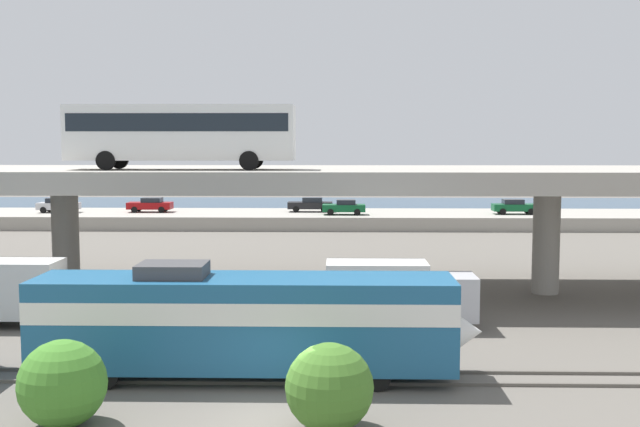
{
  "coord_description": "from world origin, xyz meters",
  "views": [
    {
      "loc": [
        1.84,
        -22.58,
        8.41
      ],
      "look_at": [
        0.85,
        21.77,
        4.32
      ],
      "focal_mm": 42.69,
      "sensor_mm": 36.0,
      "label": 1
    }
  ],
  "objects_px": {
    "service_truck_east": "(396,292)",
    "parked_car_2": "(344,207)",
    "parked_car_4": "(58,205)",
    "transit_bus_on_overpass": "(181,131)",
    "train_locomotive": "(265,319)",
    "service_truck_west": "(29,291)",
    "parked_car_1": "(311,204)",
    "parked_car_0": "(150,205)",
    "parked_car_3": "(515,206)"
  },
  "relations": [
    {
      "from": "service_truck_east",
      "to": "parked_car_2",
      "type": "distance_m",
      "value": 41.14
    },
    {
      "from": "train_locomotive",
      "to": "service_truck_east",
      "type": "distance_m",
      "value": 9.38
    },
    {
      "from": "train_locomotive",
      "to": "service_truck_west",
      "type": "distance_m",
      "value": 14.03
    },
    {
      "from": "parked_car_2",
      "to": "parked_car_4",
      "type": "xyz_separation_m",
      "value": [
        -29.38,
        1.75,
        -0.0
      ]
    },
    {
      "from": "service_truck_east",
      "to": "parked_car_2",
      "type": "bearing_deg",
      "value": 92.75
    },
    {
      "from": "parked_car_1",
      "to": "transit_bus_on_overpass",
      "type": "bearing_deg",
      "value": 81.73
    },
    {
      "from": "parked_car_2",
      "to": "parked_car_4",
      "type": "relative_size",
      "value": 1.03
    },
    {
      "from": "parked_car_1",
      "to": "parked_car_3",
      "type": "bearing_deg",
      "value": 173.9
    },
    {
      "from": "service_truck_east",
      "to": "parked_car_1",
      "type": "height_order",
      "value": "service_truck_east"
    },
    {
      "from": "train_locomotive",
      "to": "parked_car_3",
      "type": "height_order",
      "value": "train_locomotive"
    },
    {
      "from": "parked_car_4",
      "to": "transit_bus_on_overpass",
      "type": "bearing_deg",
      "value": -61.02
    },
    {
      "from": "service_truck_east",
      "to": "train_locomotive",
      "type": "bearing_deg",
      "value": -124.19
    },
    {
      "from": "service_truck_west",
      "to": "parked_car_2",
      "type": "height_order",
      "value": "service_truck_west"
    },
    {
      "from": "parked_car_1",
      "to": "service_truck_west",
      "type": "bearing_deg",
      "value": 75.41
    },
    {
      "from": "parked_car_1",
      "to": "parked_car_3",
      "type": "height_order",
      "value": "same"
    },
    {
      "from": "parked_car_3",
      "to": "parked_car_4",
      "type": "distance_m",
      "value": 46.5
    },
    {
      "from": "train_locomotive",
      "to": "parked_car_2",
      "type": "xyz_separation_m",
      "value": [
        3.29,
        48.83,
        -0.07
      ]
    },
    {
      "from": "transit_bus_on_overpass",
      "to": "parked_car_0",
      "type": "distance_m",
      "value": 39.64
    },
    {
      "from": "transit_bus_on_overpass",
      "to": "parked_car_0",
      "type": "xyz_separation_m",
      "value": [
        -11.0,
        37.44,
        -6.97
      ]
    },
    {
      "from": "parked_car_0",
      "to": "parked_car_2",
      "type": "height_order",
      "value": "same"
    },
    {
      "from": "parked_car_0",
      "to": "parked_car_1",
      "type": "relative_size",
      "value": 0.97
    },
    {
      "from": "train_locomotive",
      "to": "parked_car_0",
      "type": "distance_m",
      "value": 53.9
    },
    {
      "from": "transit_bus_on_overpass",
      "to": "parked_car_2",
      "type": "xyz_separation_m",
      "value": [
        9.01,
        35.03,
        -6.97
      ]
    },
    {
      "from": "service_truck_west",
      "to": "parked_car_0",
      "type": "distance_m",
      "value": 43.79
    },
    {
      "from": "parked_car_0",
      "to": "service_truck_east",
      "type": "bearing_deg",
      "value": 116.81
    },
    {
      "from": "train_locomotive",
      "to": "parked_car_2",
      "type": "bearing_deg",
      "value": 86.15
    },
    {
      "from": "parked_car_0",
      "to": "parked_car_3",
      "type": "distance_m",
      "value": 37.15
    },
    {
      "from": "service_truck_west",
      "to": "parked_car_0",
      "type": "bearing_deg",
      "value": 96.61
    },
    {
      "from": "transit_bus_on_overpass",
      "to": "parked_car_4",
      "type": "bearing_deg",
      "value": -61.02
    },
    {
      "from": "train_locomotive",
      "to": "transit_bus_on_overpass",
      "type": "xyz_separation_m",
      "value": [
        -5.72,
        13.8,
        6.9
      ]
    },
    {
      "from": "service_truck_west",
      "to": "parked_car_2",
      "type": "xyz_separation_m",
      "value": [
        14.97,
        41.09,
        0.49
      ]
    },
    {
      "from": "service_truck_west",
      "to": "parked_car_4",
      "type": "height_order",
      "value": "service_truck_west"
    },
    {
      "from": "service_truck_west",
      "to": "parked_car_1",
      "type": "bearing_deg",
      "value": 75.41
    },
    {
      "from": "parked_car_0",
      "to": "parked_car_2",
      "type": "xyz_separation_m",
      "value": [
        20.01,
        -2.4,
        -0.0
      ]
    },
    {
      "from": "train_locomotive",
      "to": "service_truck_east",
      "type": "height_order",
      "value": "train_locomotive"
    },
    {
      "from": "service_truck_west",
      "to": "parked_car_4",
      "type": "bearing_deg",
      "value": 108.59
    },
    {
      "from": "transit_bus_on_overpass",
      "to": "train_locomotive",
      "type": "bearing_deg",
      "value": 112.52
    },
    {
      "from": "parked_car_1",
      "to": "parked_car_4",
      "type": "height_order",
      "value": "same"
    },
    {
      "from": "train_locomotive",
      "to": "service_truck_east",
      "type": "bearing_deg",
      "value": 55.81
    },
    {
      "from": "service_truck_east",
      "to": "parked_car_3",
      "type": "distance_m",
      "value": 44.68
    },
    {
      "from": "transit_bus_on_overpass",
      "to": "service_truck_east",
      "type": "relative_size",
      "value": 1.76
    },
    {
      "from": "train_locomotive",
      "to": "parked_car_0",
      "type": "height_order",
      "value": "train_locomotive"
    },
    {
      "from": "parked_car_3",
      "to": "parked_car_4",
      "type": "height_order",
      "value": "same"
    },
    {
      "from": "service_truck_west",
      "to": "train_locomotive",
      "type": "bearing_deg",
      "value": -33.54
    },
    {
      "from": "parked_car_3",
      "to": "parked_car_4",
      "type": "xyz_separation_m",
      "value": [
        -46.49,
        0.8,
        -0.0
      ]
    },
    {
      "from": "service_truck_east",
      "to": "parked_car_0",
      "type": "distance_m",
      "value": 48.74
    },
    {
      "from": "service_truck_west",
      "to": "transit_bus_on_overpass",
      "type": "bearing_deg",
      "value": 45.47
    },
    {
      "from": "parked_car_2",
      "to": "parked_car_0",
      "type": "bearing_deg",
      "value": -6.85
    },
    {
      "from": "parked_car_0",
      "to": "parked_car_3",
      "type": "relative_size",
      "value": 1.0
    },
    {
      "from": "parked_car_0",
      "to": "transit_bus_on_overpass",
      "type": "bearing_deg",
      "value": 106.37
    }
  ]
}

